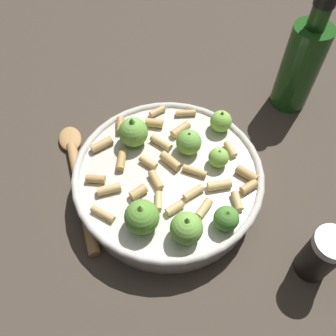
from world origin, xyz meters
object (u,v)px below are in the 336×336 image
pepper_shaker (321,255)px  olive_oil_bottle (301,65)px  wooden_spoon (78,175)px  cooking_pan (169,179)px

pepper_shaker → olive_oil_bottle: (-0.05, 0.30, 0.04)m
olive_oil_bottle → wooden_spoon: bearing=-140.3°
cooking_pan → wooden_spoon: cooking_pan is taller
pepper_shaker → wooden_spoon: pepper_shaker is taller
pepper_shaker → cooking_pan: bearing=162.0°
wooden_spoon → cooking_pan: bearing=5.4°
cooking_pan → pepper_shaker: 0.22m
cooking_pan → olive_oil_bottle: bearing=55.7°
wooden_spoon → pepper_shaker: bearing=-8.9°
wooden_spoon → olive_oil_bottle: bearing=39.7°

